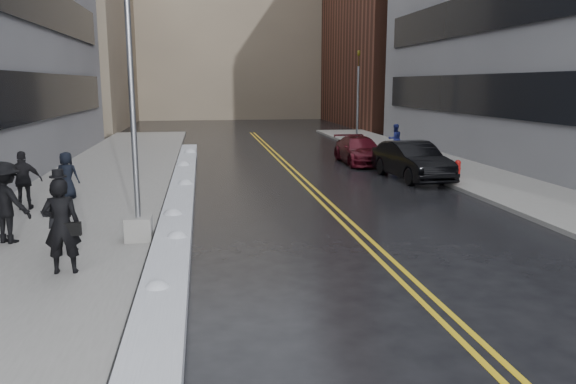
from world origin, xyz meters
name	(u,v)px	position (x,y,z in m)	size (l,w,h in m)	color
ground	(279,264)	(0.00, 0.00, 0.00)	(160.00, 160.00, 0.00)	black
sidewalk_west	(96,188)	(-5.75, 10.00, 0.07)	(5.50, 50.00, 0.15)	gray
sidewalk_east	(479,178)	(10.00, 10.00, 0.07)	(4.00, 50.00, 0.15)	gray
lane_line_left	(303,184)	(2.35, 10.00, 0.00)	(0.12, 50.00, 0.01)	gold
lane_line_right	(310,184)	(2.65, 10.00, 0.00)	(0.12, 50.00, 0.01)	gold
snow_ridge	(181,193)	(-2.45, 8.00, 0.17)	(0.90, 30.00, 0.34)	silver
building_west_far	(47,29)	(-15.50, 44.00, 9.00)	(14.00, 22.00, 18.00)	gray
building_far	(229,26)	(2.00, 60.00, 11.00)	(36.00, 16.00, 22.00)	gray
lamppost	(134,146)	(-3.30, 2.00, 2.53)	(0.65, 0.65, 7.62)	gray
fire_hydrant	(458,168)	(9.00, 10.00, 0.55)	(0.26, 0.26, 0.73)	maroon
traffic_signal	(358,94)	(8.50, 24.00, 3.40)	(0.16, 0.20, 6.00)	gray
pedestrian_fedora	(62,226)	(-4.56, -0.34, 1.16)	(0.74, 0.48, 2.02)	black
pedestrian_b	(58,217)	(-5.01, 1.20, 1.00)	(0.83, 0.65, 1.71)	black
pedestrian_c	(67,175)	(-6.28, 7.79, 0.95)	(0.79, 0.51, 1.61)	black
pedestrian_d	(24,180)	(-7.19, 6.16, 1.07)	(1.08, 0.45, 1.84)	black
pedestrian_e	(7,202)	(-6.46, 2.28, 1.16)	(1.31, 0.75, 2.03)	black
pedestrian_east	(395,139)	(9.09, 18.19, 0.98)	(0.81, 0.63, 1.66)	navy
car_black	(412,161)	(7.17, 10.51, 0.81)	(1.71, 4.91, 1.62)	black
car_maroon	(360,150)	(6.31, 15.60, 0.68)	(1.90, 4.68, 1.36)	#450B14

